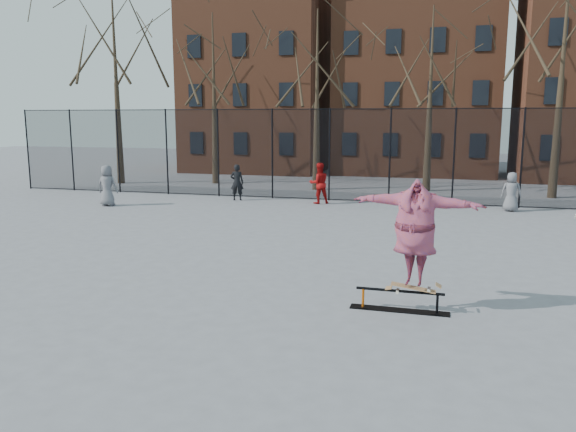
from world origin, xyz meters
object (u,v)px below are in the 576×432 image
(skateboard, at_px, (413,288))
(skater, at_px, (415,234))
(skate_rail, at_px, (399,302))
(bystander_black, at_px, (237,182))
(bystander_extra, at_px, (511,192))
(bystander_grey, at_px, (107,186))
(bystander_red, at_px, (319,183))

(skateboard, distance_m, skater, 1.03)
(skate_rail, height_order, bystander_black, bystander_black)
(skateboard, height_order, bystander_extra, bystander_extra)
(bystander_grey, xyz_separation_m, bystander_extra, (15.87, 2.96, -0.07))
(skate_rail, distance_m, bystander_extra, 13.18)
(skate_rail, height_order, skateboard, skateboard)
(bystander_red, xyz_separation_m, bystander_extra, (7.61, 0.00, -0.10))
(bystander_extra, bearing_deg, bystander_black, 8.20)
(bystander_red, bearing_deg, skater, 81.62)
(skate_rail, xyz_separation_m, bystander_red, (-4.35, 12.75, 0.70))
(bystander_black, relative_size, bystander_extra, 1.03)
(skateboard, relative_size, bystander_extra, 0.58)
(bystander_red, distance_m, bystander_extra, 7.61)
(skate_rail, distance_m, skater, 1.36)
(skateboard, height_order, bystander_grey, bystander_grey)
(bystander_grey, xyz_separation_m, bystander_red, (8.26, 2.96, 0.02))
(skater, distance_m, bystander_black, 15.23)
(bystander_red, bearing_deg, skate_rail, 80.65)
(bystander_grey, distance_m, bystander_red, 8.77)
(bystander_black, bearing_deg, bystander_red, 167.52)
(skateboard, bearing_deg, skate_rail, 180.00)
(bystander_grey, distance_m, bystander_black, 5.44)
(skate_rail, xyz_separation_m, skateboard, (0.24, 0.00, 0.30))
(skater, bearing_deg, bystander_grey, 150.42)
(bystander_extra, bearing_deg, skater, 84.90)
(bystander_black, distance_m, bystander_red, 3.69)
(skater, xyz_separation_m, bystander_extra, (3.01, 12.75, -0.73))
(skate_rail, distance_m, skateboard, 0.39)
(bystander_grey, relative_size, bystander_extra, 1.09)
(skate_rail, xyz_separation_m, bystander_extra, (3.26, 12.75, 0.61))
(skater, height_order, bystander_extra, skater)
(skater, distance_m, bystander_extra, 13.12)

